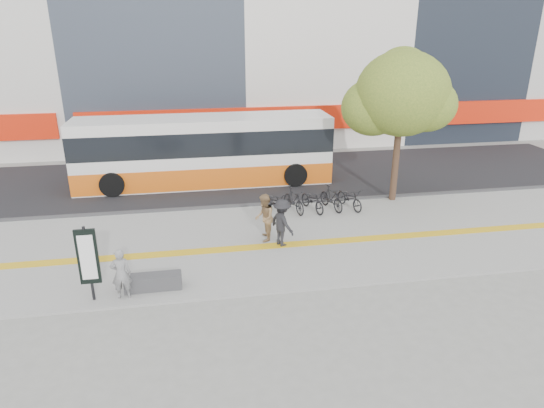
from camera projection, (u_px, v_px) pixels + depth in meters
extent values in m
plane|color=slate|center=(239.00, 264.00, 15.33)|extent=(120.00, 120.00, 0.00)
cube|color=slate|center=(235.00, 243.00, 16.69)|extent=(40.00, 7.00, 0.08)
cube|color=gold|center=(236.00, 249.00, 16.22)|extent=(40.00, 0.45, 0.01)
cube|color=black|center=(219.00, 179.00, 23.61)|extent=(40.00, 8.00, 0.06)
cube|color=#353538|center=(226.00, 207.00, 19.91)|extent=(40.00, 0.25, 0.14)
cube|color=red|center=(246.00, 119.00, 27.88)|extent=(19.00, 0.50, 1.40)
cube|color=red|center=(524.00, 110.00, 30.77)|extent=(15.20, 0.50, 1.40)
cube|color=#353538|center=(153.00, 282.00, 13.69)|extent=(1.60, 0.45, 0.45)
cylinder|color=black|center=(89.00, 264.00, 12.85)|extent=(0.08, 0.08, 2.20)
cube|color=black|center=(88.00, 257.00, 12.77)|extent=(0.55, 0.08, 1.60)
cube|color=white|center=(87.00, 258.00, 12.73)|extent=(0.40, 0.02, 1.30)
cylinder|color=#3E281C|center=(395.00, 164.00, 20.22)|extent=(0.28, 0.28, 3.20)
ellipsoid|color=#476321|center=(402.00, 94.00, 19.18)|extent=(3.80, 3.80, 3.42)
ellipsoid|color=#476321|center=(373.00, 107.00, 19.69)|extent=(2.60, 2.60, 2.34)
ellipsoid|color=#476321|center=(426.00, 105.00, 19.10)|extent=(2.40, 2.40, 2.16)
ellipsoid|color=#476321|center=(403.00, 71.00, 19.68)|extent=(2.20, 2.20, 1.98)
cube|color=silver|center=(204.00, 151.00, 22.47)|extent=(11.82, 2.46, 3.15)
cube|color=#D05912|center=(205.00, 172.00, 22.83)|extent=(11.84, 2.48, 0.98)
cube|color=black|center=(204.00, 139.00, 22.27)|extent=(11.84, 2.48, 1.08)
cylinder|color=black|center=(112.00, 184.00, 21.03)|extent=(1.08, 0.34, 1.08)
cylinder|color=black|center=(119.00, 169.00, 23.30)|extent=(1.08, 0.34, 1.08)
cylinder|color=black|center=(295.00, 175.00, 22.36)|extent=(1.08, 0.34, 1.08)
cylinder|color=black|center=(285.00, 161.00, 24.63)|extent=(1.08, 0.34, 1.08)
imported|color=black|center=(275.00, 203.00, 19.13)|extent=(1.05, 1.77, 0.88)
imported|color=black|center=(294.00, 200.00, 19.24)|extent=(0.91, 1.69, 0.98)
imported|color=black|center=(313.00, 200.00, 19.38)|extent=(1.05, 1.77, 0.88)
imported|color=black|center=(331.00, 198.00, 19.49)|extent=(0.91, 1.69, 0.98)
imported|color=black|center=(350.00, 198.00, 19.63)|extent=(1.05, 1.77, 0.88)
imported|color=black|center=(121.00, 274.00, 13.09)|extent=(0.56, 0.39, 1.49)
imported|color=olive|center=(264.00, 218.00, 16.58)|extent=(0.77, 0.92, 1.69)
imported|color=black|center=(282.00, 223.00, 16.22)|extent=(1.04, 1.23, 1.65)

